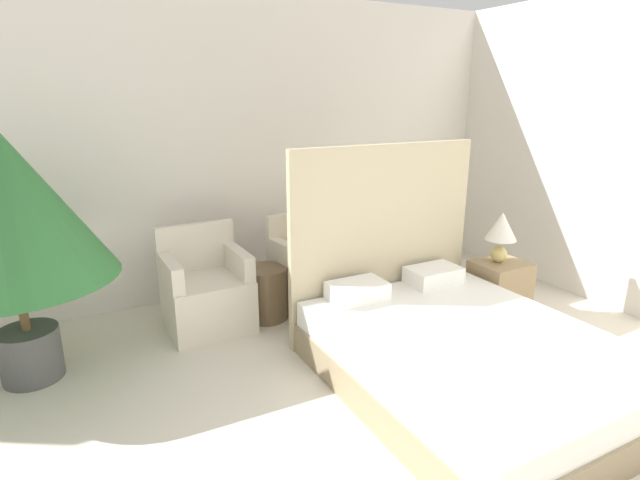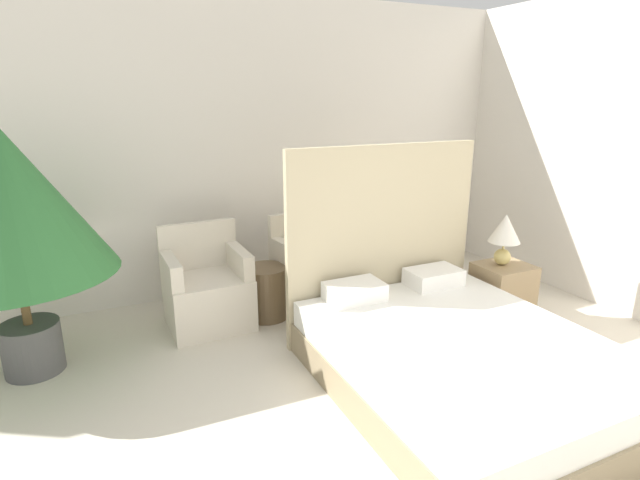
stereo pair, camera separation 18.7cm
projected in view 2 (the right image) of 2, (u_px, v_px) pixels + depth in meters
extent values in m
cube|color=silver|center=(253.00, 148.00, 5.00)|extent=(10.00, 0.06, 2.90)
cube|color=#8C7A5B|center=(463.00, 378.00, 3.39)|extent=(1.68, 2.08, 0.24)
cube|color=white|center=(466.00, 350.00, 3.33)|extent=(1.65, 2.04, 0.19)
cube|color=tan|center=(383.00, 242.00, 4.13)|extent=(1.72, 0.06, 1.60)
cube|color=white|center=(354.00, 292.00, 3.88)|extent=(0.44, 0.29, 0.14)
cube|color=white|center=(434.00, 277.00, 4.18)|extent=(0.44, 0.29, 0.14)
cube|color=beige|center=(209.00, 301.00, 4.37)|extent=(0.70, 0.63, 0.46)
cube|color=beige|center=(198.00, 245.00, 4.49)|extent=(0.69, 0.07, 0.42)
cube|color=beige|center=(171.00, 270.00, 4.15)|extent=(0.11, 0.56, 0.22)
cube|color=beige|center=(239.00, 260.00, 4.40)|extent=(0.11, 0.56, 0.22)
cube|color=beige|center=(316.00, 283.00, 4.79)|extent=(0.76, 0.70, 0.46)
cube|color=beige|center=(301.00, 232.00, 4.89)|extent=(0.69, 0.15, 0.42)
cube|color=beige|center=(289.00, 255.00, 4.54)|extent=(0.17, 0.57, 0.22)
cube|color=beige|center=(342.00, 245.00, 4.85)|extent=(0.17, 0.57, 0.22)
cylinder|color=#4C4C4C|center=(32.00, 347.00, 3.65)|extent=(0.41, 0.41, 0.38)
cylinder|color=brown|center=(24.00, 299.00, 3.55)|extent=(0.06, 0.06, 0.38)
cone|color=#2D6B33|center=(6.00, 200.00, 3.34)|extent=(1.35, 1.35, 1.06)
cube|color=#937A56|center=(502.00, 292.00, 4.51)|extent=(0.46, 0.40, 0.51)
sphere|color=tan|center=(502.00, 257.00, 4.43)|extent=(0.15, 0.15, 0.15)
cylinder|color=tan|center=(503.00, 245.00, 4.40)|extent=(0.02, 0.02, 0.06)
cone|color=silver|center=(505.00, 228.00, 4.35)|extent=(0.28, 0.28, 0.25)
cylinder|color=brown|center=(266.00, 292.00, 4.54)|extent=(0.40, 0.40, 0.48)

